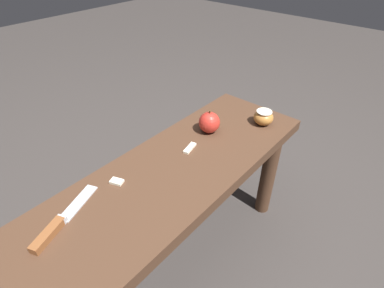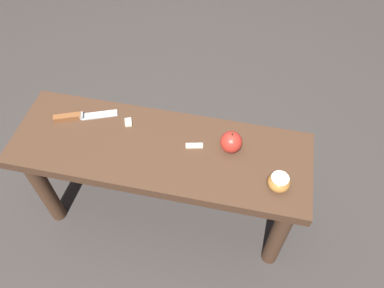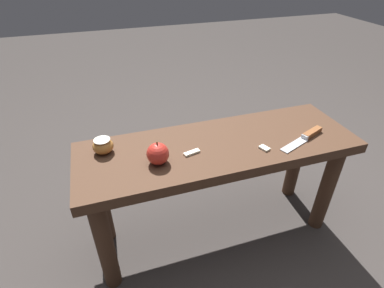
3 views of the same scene
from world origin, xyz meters
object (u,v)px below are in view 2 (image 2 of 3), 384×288
(apple_cut, at_px, (279,182))
(knife, at_px, (76,117))
(apple_whole, at_px, (231,142))
(wooden_bench, at_px, (161,163))

(apple_cut, bearing_deg, knife, 169.23)
(knife, xyz_separation_m, apple_whole, (0.57, -0.02, 0.03))
(apple_whole, xyz_separation_m, apple_cut, (0.17, -0.12, -0.01))
(knife, relative_size, apple_whole, 2.63)
(wooden_bench, distance_m, knife, 0.36)
(apple_cut, bearing_deg, apple_whole, 144.83)
(apple_cut, bearing_deg, wooden_bench, 169.79)
(wooden_bench, relative_size, apple_whole, 12.32)
(apple_whole, bearing_deg, knife, 177.83)
(wooden_bench, xyz_separation_m, apple_cut, (0.41, -0.07, 0.12))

